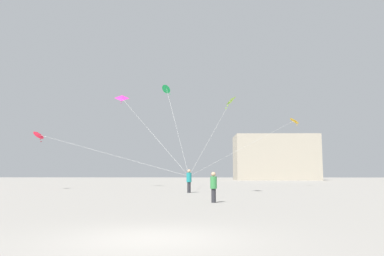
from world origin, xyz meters
name	(u,v)px	position (x,y,z in m)	size (l,w,h in m)	color
ground_plane	(151,239)	(0.00, 0.00, 0.00)	(300.00, 300.00, 0.00)	gray
person_in_green	(214,186)	(1.55, 11.15, 0.87)	(0.35, 0.35, 1.59)	#2D2D33
person_in_teal	(189,180)	(-0.30, 21.41, 1.01)	(0.40, 0.40, 1.84)	#2D2D33
kite_magenta_delta	(123,100)	(-8.49, 33.44, 9.89)	(9.15, 12.85, 9.23)	#D12899
kite_emerald_diamond	(167,90)	(-3.53, 33.53, 11.06)	(3.96, 12.91, 10.38)	green
kite_lime_delta	(230,102)	(2.97, 20.97, 7.18)	(3.68, 1.20, 6.26)	#8CD12D
kite_crimson_diamond	(40,135)	(-14.92, 26.72, 5.19)	(15.41, 6.05, 4.36)	red
kite_amber_diamond	(294,121)	(11.46, 36.78, 7.80)	(12.47, 16.19, 6.99)	yellow
building_left_hall	(275,158)	(17.00, 83.46, 5.33)	(19.56, 11.35, 10.67)	#B2A893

